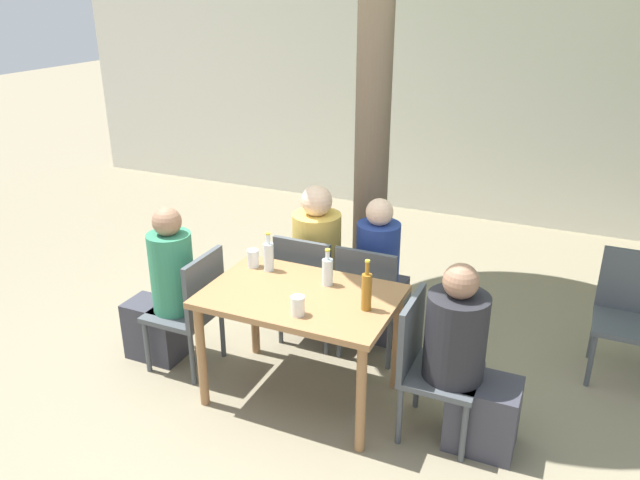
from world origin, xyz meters
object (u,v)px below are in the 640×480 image
patio_chair_0 (193,305)px  drinking_glass_1 (253,258)px  person_seated_3 (381,279)px  patio_chair_4 (629,309)px  patio_chair_1 (428,360)px  patio_chair_3 (370,296)px  patio_chair_2 (309,284)px  water_bottle_2 (269,256)px  dining_table_front (301,308)px  person_seated_1 (468,367)px  water_bottle_1 (328,271)px  person_seated_0 (164,295)px  person_seated_2 (321,265)px  amber_bottle_0 (367,291)px  drinking_glass_0 (298,306)px

patio_chair_0 → drinking_glass_1: 0.54m
person_seated_3 → patio_chair_4: bearing=-169.9°
patio_chair_0 → patio_chair_4: 3.00m
patio_chair_1 → patio_chair_3: same height
patio_chair_2 → water_bottle_2: water_bottle_2 is taller
dining_table_front → patio_chair_0: bearing=180.0°
water_bottle_2 → patio_chair_4: bearing=22.6°
patio_chair_4 → person_seated_1: size_ratio=0.77×
person_seated_1 → water_bottle_1: 1.04m
person_seated_0 → person_seated_3: person_seated_0 is taller
patio_chair_4 → person_seated_2: (-2.17, -0.31, 0.05)m
patio_chair_1 → person_seated_0: 1.90m
dining_table_front → amber_bottle_0: (0.44, -0.02, 0.23)m
patio_chair_2 → water_bottle_1: water_bottle_1 is taller
drinking_glass_1 → drinking_glass_0: bearing=-39.9°
patio_chair_0 → water_bottle_2: (0.49, 0.22, 0.37)m
patio_chair_3 → person_seated_3: person_seated_3 is taller
patio_chair_1 → person_seated_2: 1.38m
dining_table_front → person_seated_3: bearing=74.5°
water_bottle_2 → drinking_glass_0: bearing=-46.6°
patio_chair_3 → person_seated_0: (-1.31, -0.63, 0.03)m
patio_chair_2 → water_bottle_1: size_ratio=3.57×
patio_chair_2 → person_seated_2: (0.00, 0.23, 0.05)m
dining_table_front → patio_chair_2: 0.70m
drinking_glass_0 → patio_chair_4: bearing=37.8°
person_seated_1 → person_seated_3: bearing=43.6°
dining_table_front → drinking_glass_1: drinking_glass_1 is taller
patio_chair_1 → person_seated_0: size_ratio=0.74×
person_seated_1 → drinking_glass_1: (-1.54, 0.23, 0.31)m
patio_chair_0 → person_seated_1: size_ratio=0.77×
person_seated_0 → drinking_glass_1: size_ratio=9.73×
patio_chair_0 → person_seated_1: person_seated_1 is taller
dining_table_front → person_seated_0: (-1.07, -0.00, -0.14)m
patio_chair_4 → person_seated_3: person_seated_3 is taller
patio_chair_1 → water_bottle_1: bearing=75.7°
person_seated_2 → person_seated_3: (0.48, 0.01, -0.03)m
patio_chair_2 → patio_chair_0: bearing=46.8°
patio_chair_4 → water_bottle_2: (-2.28, -0.95, 0.37)m
patio_chair_2 → person_seated_2: 0.23m
water_bottle_1 → patio_chair_3: bearing=72.8°
water_bottle_2 → person_seated_2: bearing=80.8°
person_seated_0 → amber_bottle_0: bearing=89.2°
patio_chair_1 → drinking_glass_0: size_ratio=7.41×
patio_chair_0 → patio_chair_2: size_ratio=1.00×
person_seated_0 → amber_bottle_0: (1.51, -0.02, 0.36)m
patio_chair_0 → person_seated_3: 1.38m
person_seated_3 → drinking_glass_1: (-0.71, -0.64, 0.30)m
patio_chair_3 → water_bottle_1: 0.59m
person_seated_2 → person_seated_3: bearing=-179.0°
drinking_glass_0 → patio_chair_2: bearing=111.3°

